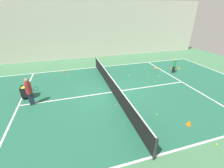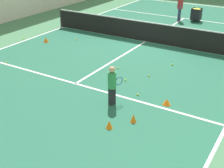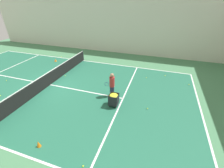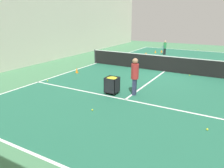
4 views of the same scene
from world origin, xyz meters
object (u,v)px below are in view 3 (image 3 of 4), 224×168
ball_cart (114,98)px  training_cone_0 (38,144)px  tennis_net (49,79)px  coach_at_net (112,83)px

ball_cart → training_cone_0: bearing=-30.4°
tennis_net → ball_cart: size_ratio=13.41×
ball_cart → training_cone_0: ball_cart is taller
training_cone_0 → tennis_net: bearing=-146.8°
tennis_net → coach_at_net: (-0.07, 5.05, 0.44)m
coach_at_net → training_cone_0: coach_at_net is taller
tennis_net → training_cone_0: size_ratio=33.27×
coach_at_net → ball_cart: bearing=101.0°
tennis_net → training_cone_0: (4.83, 3.16, -0.38)m
coach_at_net → training_cone_0: size_ratio=5.17×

